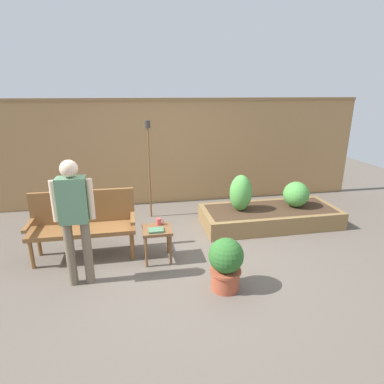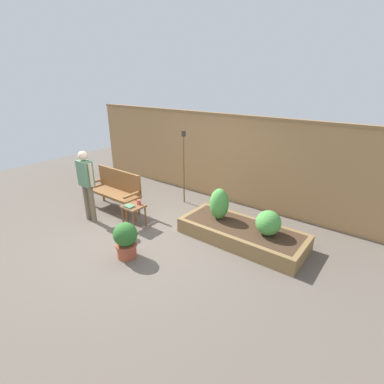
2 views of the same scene
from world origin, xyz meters
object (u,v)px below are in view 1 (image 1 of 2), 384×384
Objects in this scene: garden_bench at (83,219)px; book_on_table at (156,230)px; shrub_near_bench at (241,193)px; person_by_bench at (74,213)px; side_table at (157,234)px; shrub_far_corner at (296,194)px; cup_on_table at (159,222)px; potted_boxwood at (226,262)px; tiki_torch at (149,153)px.

book_on_table is at bearing -24.59° from garden_bench.
shrub_near_bench is 0.40× the size of person_by_bench.
side_table is at bearing -19.82° from garden_bench.
side_table is at bearing 76.06° from book_on_table.
book_on_table is 0.13× the size of person_by_bench.
shrub_near_bench is at bearing 180.00° from shrub_far_corner.
cup_on_table reaches higher than side_table.
potted_boxwood is 0.42× the size of person_by_bench.
shrub_far_corner is 0.25× the size of tiki_torch.
potted_boxwood is 1.86m from person_by_bench.
side_table is at bearing 131.33° from potted_boxwood.
cup_on_table is (0.04, 0.12, 0.13)m from side_table.
garden_bench is 1.08m from side_table.
potted_boxwood is at bearing -46.14° from book_on_table.
shrub_far_corner is (2.58, 0.99, 0.03)m from book_on_table.
shrub_far_corner is at bearing 0.00° from shrub_near_bench.
person_by_bench is at bearing -158.29° from side_table.
side_table is 1.12m from potted_boxwood.
book_on_table is at bearing -105.73° from cup_on_table.
garden_bench is 3.61m from shrub_far_corner.
side_table is 2.44× the size of book_on_table.
garden_bench is 3.00× the size of side_table.
potted_boxwood is (0.74, -0.84, -0.04)m from side_table.
tiki_torch reaches higher than shrub_near_bench.
potted_boxwood is 0.36× the size of tiki_torch.
shrub_far_corner reaches higher than cup_on_table.
shrub_far_corner is 0.29× the size of person_by_bench.
potted_boxwood is 1.04× the size of shrub_near_bench.
tiki_torch is at bearing 87.44° from book_on_table.
cup_on_table is 0.18× the size of shrub_near_bench.
shrub_far_corner is (1.04, 0.00, -0.09)m from shrub_near_bench.
person_by_bench is at bearing 165.23° from potted_boxwood.
tiki_torch is (-0.72, 2.48, 0.87)m from potted_boxwood.
person_by_bench reaches higher than side_table.
garden_bench is 2.59m from shrub_near_bench.
garden_bench is 2.28× the size of shrub_near_bench.
side_table is 4.26× the size of cup_on_table.
tiki_torch is (1.02, 1.28, 0.68)m from garden_bench.
shrub_near_bench is at bearing 27.87° from cup_on_table.
tiki_torch reaches higher than side_table.
book_on_table is at bearing 17.38° from person_by_bench.
tiki_torch is at bearing 51.31° from garden_bench.
shrub_near_bench reaches higher than shrub_far_corner.
potted_boxwood reaches higher than cup_on_table.
shrub_far_corner is (1.82, 1.74, 0.17)m from potted_boxwood.
shrub_near_bench is (2.53, 0.54, 0.07)m from garden_bench.
potted_boxwood is (0.76, -0.75, -0.14)m from book_on_table.
tiki_torch is at bearing 90.95° from cup_on_table.
tiki_torch reaches higher than shrub_far_corner.
shrub_far_corner is at bearing -16.24° from tiki_torch.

